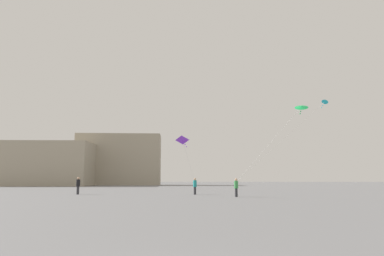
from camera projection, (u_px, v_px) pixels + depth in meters
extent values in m
cylinder|color=#2D2D33|center=(236.00, 193.00, 30.98)|extent=(0.25, 0.25, 0.76)
cylinder|color=#388C47|center=(236.00, 185.00, 31.09)|extent=(0.36, 0.36, 0.66)
sphere|color=tan|center=(236.00, 180.00, 31.15)|extent=(0.25, 0.25, 0.25)
cylinder|color=#2D2D33|center=(78.00, 190.00, 35.68)|extent=(0.27, 0.27, 0.82)
cylinder|color=black|center=(78.00, 183.00, 35.79)|extent=(0.39, 0.39, 0.71)
sphere|color=tan|center=(78.00, 178.00, 35.86)|extent=(0.27, 0.27, 0.27)
cylinder|color=#2D2D33|center=(195.00, 191.00, 35.43)|extent=(0.25, 0.25, 0.77)
cylinder|color=teal|center=(195.00, 184.00, 35.53)|extent=(0.37, 0.37, 0.67)
sphere|color=tan|center=(195.00, 179.00, 35.60)|extent=(0.25, 0.25, 0.25)
cone|color=#1EB2C6|center=(325.00, 102.00, 38.78)|extent=(0.97, 0.97, 0.49)
sphere|color=#1EB2C6|center=(324.00, 104.00, 38.84)|extent=(0.10, 0.10, 0.10)
sphere|color=#1EB2C6|center=(323.00, 106.00, 38.90)|extent=(0.10, 0.10, 0.10)
sphere|color=#1EB2C6|center=(322.00, 108.00, 38.96)|extent=(0.10, 0.10, 0.10)
cylinder|color=silver|center=(285.00, 138.00, 34.95)|extent=(10.91, 6.69, 8.95)
cone|color=green|center=(301.00, 107.00, 27.60)|extent=(1.27, 1.21, 0.65)
sphere|color=green|center=(301.00, 109.00, 27.46)|extent=(0.10, 0.10, 0.10)
sphere|color=green|center=(301.00, 111.00, 27.31)|extent=(0.10, 0.10, 0.10)
sphere|color=green|center=(300.00, 114.00, 27.17)|extent=(0.10, 0.10, 0.10)
cylinder|color=silver|center=(267.00, 147.00, 29.36)|extent=(4.92, 4.35, 6.07)
pyramid|color=purple|center=(182.00, 140.00, 32.31)|extent=(1.05, 0.59, 0.60)
sphere|color=purple|center=(184.00, 142.00, 32.20)|extent=(0.10, 0.10, 0.10)
sphere|color=purple|center=(185.00, 145.00, 32.11)|extent=(0.10, 0.10, 0.10)
sphere|color=purple|center=(186.00, 147.00, 32.02)|extent=(0.10, 0.10, 0.10)
cylinder|color=silver|center=(189.00, 162.00, 33.92)|extent=(1.15, 3.92, 3.92)
cube|color=#A39984|center=(35.00, 165.00, 78.09)|extent=(27.97, 19.00, 9.35)
cube|color=#A39984|center=(120.00, 160.00, 83.40)|extent=(20.31, 9.55, 12.08)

